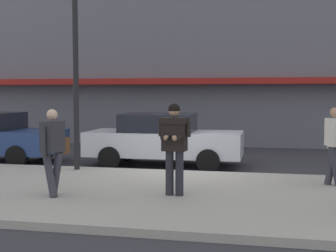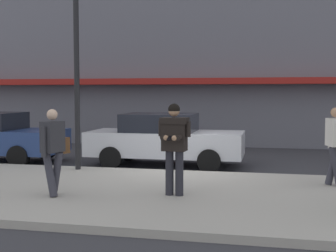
{
  "view_description": "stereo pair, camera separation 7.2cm",
  "coord_description": "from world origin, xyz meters",
  "px_view_note": "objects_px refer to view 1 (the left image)",
  "views": [
    {
      "loc": [
        2.23,
        -12.06,
        2.15
      ],
      "look_at": [
        0.3,
        -2.98,
        1.49
      ],
      "focal_mm": 50.0,
      "sensor_mm": 36.0,
      "label": 1
    },
    {
      "loc": [
        2.3,
        -12.04,
        2.15
      ],
      "look_at": [
        0.3,
        -2.98,
        1.49
      ],
      "focal_mm": 50.0,
      "sensor_mm": 36.0,
      "label": 2
    }
  ],
  "objects_px": {
    "pedestrian_with_bag": "(53,147)",
    "street_lamp_post": "(75,54)",
    "pedestrian_in_light_coat": "(334,141)",
    "man_texting_on_phone": "(174,139)",
    "parked_sedan_mid": "(163,139)"
  },
  "relations": [
    {
      "from": "man_texting_on_phone",
      "to": "pedestrian_with_bag",
      "type": "bearing_deg",
      "value": -167.23
    },
    {
      "from": "pedestrian_with_bag",
      "to": "pedestrian_in_light_coat",
      "type": "bearing_deg",
      "value": 21.96
    },
    {
      "from": "pedestrian_with_bag",
      "to": "street_lamp_post",
      "type": "xyz_separation_m",
      "value": [
        -0.81,
        3.04,
        2.03
      ]
    },
    {
      "from": "man_texting_on_phone",
      "to": "pedestrian_with_bag",
      "type": "height_order",
      "value": "man_texting_on_phone"
    },
    {
      "from": "parked_sedan_mid",
      "to": "man_texting_on_phone",
      "type": "relative_size",
      "value": 2.5
    },
    {
      "from": "street_lamp_post",
      "to": "pedestrian_with_bag",
      "type": "bearing_deg",
      "value": -75.04
    },
    {
      "from": "parked_sedan_mid",
      "to": "pedestrian_with_bag",
      "type": "relative_size",
      "value": 2.65
    },
    {
      "from": "pedestrian_in_light_coat",
      "to": "pedestrian_with_bag",
      "type": "xyz_separation_m",
      "value": [
        -5.48,
        -2.21,
        -0.0
      ]
    },
    {
      "from": "pedestrian_in_light_coat",
      "to": "pedestrian_with_bag",
      "type": "distance_m",
      "value": 5.91
    },
    {
      "from": "man_texting_on_phone",
      "to": "pedestrian_in_light_coat",
      "type": "bearing_deg",
      "value": 27.93
    },
    {
      "from": "pedestrian_in_light_coat",
      "to": "street_lamp_post",
      "type": "relative_size",
      "value": 0.35
    },
    {
      "from": "parked_sedan_mid",
      "to": "man_texting_on_phone",
      "type": "height_order",
      "value": "man_texting_on_phone"
    },
    {
      "from": "parked_sedan_mid",
      "to": "pedestrian_with_bag",
      "type": "bearing_deg",
      "value": -102.38
    },
    {
      "from": "parked_sedan_mid",
      "to": "pedestrian_in_light_coat",
      "type": "relative_size",
      "value": 2.65
    },
    {
      "from": "man_texting_on_phone",
      "to": "street_lamp_post",
      "type": "distance_m",
      "value": 4.43
    }
  ]
}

